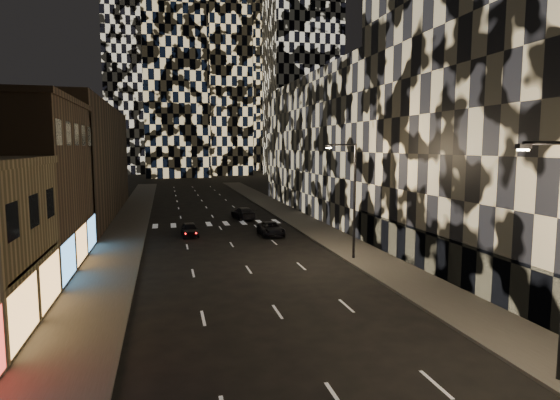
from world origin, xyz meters
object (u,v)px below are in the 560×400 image
streetlight_far (352,193)px  car_dark_midlane (190,229)px  car_dark_rightlane (271,229)px  car_dark_oncoming (243,213)px

streetlight_far → car_dark_midlane: (-11.85, 13.19, -4.68)m
streetlight_far → car_dark_rightlane: streetlight_far is taller
streetlight_far → car_dark_midlane: bearing=132.0°
car_dark_rightlane → streetlight_far: bearing=-71.1°
car_dark_oncoming → car_dark_rightlane: bearing=88.5°
car_dark_midlane → car_dark_rightlane: 8.15m
streetlight_far → car_dark_midlane: streetlight_far is taller
car_dark_midlane → streetlight_far: bearing=-50.3°
car_dark_oncoming → streetlight_far: bearing=95.5°
streetlight_far → car_dark_midlane: size_ratio=2.29×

